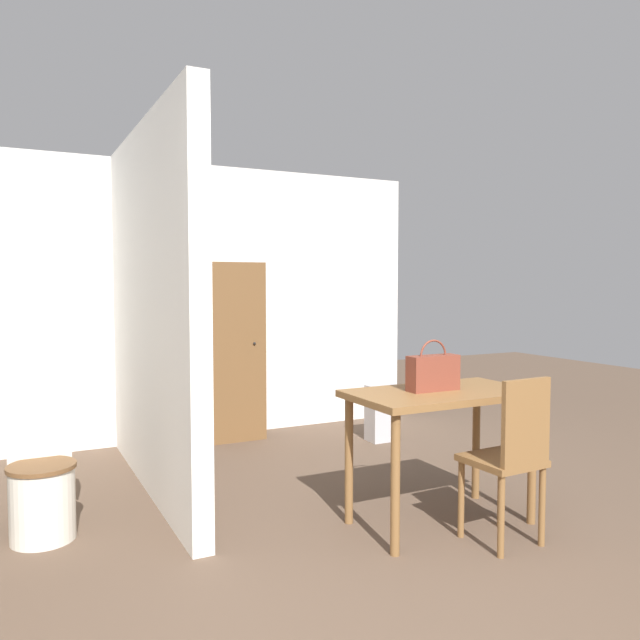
% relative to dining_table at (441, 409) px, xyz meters
% --- Properties ---
extents(wall_back, '(4.83, 0.12, 2.50)m').
position_rel_dining_table_xyz_m(wall_back, '(-0.94, 2.72, 0.56)').
color(wall_back, white).
rests_on(wall_back, ground_plane).
extents(partition_wall, '(0.12, 2.49, 2.50)m').
position_rel_dining_table_xyz_m(partition_wall, '(-1.39, 1.42, 0.56)').
color(partition_wall, white).
rests_on(partition_wall, ground_plane).
extents(dining_table, '(1.09, 0.61, 0.80)m').
position_rel_dining_table_xyz_m(dining_table, '(0.00, 0.00, 0.00)').
color(dining_table, brown).
rests_on(dining_table, ground_plane).
extents(wooden_chair, '(0.38, 0.38, 0.93)m').
position_rel_dining_table_xyz_m(wooden_chair, '(0.14, -0.43, -0.18)').
color(wooden_chair, brown).
rests_on(wooden_chair, ground_plane).
extents(toilet, '(0.37, 0.52, 0.67)m').
position_rel_dining_table_xyz_m(toilet, '(-2.12, 0.86, -0.40)').
color(toilet, silver).
rests_on(toilet, ground_plane).
extents(handbag, '(0.32, 0.11, 0.30)m').
position_rel_dining_table_xyz_m(handbag, '(-0.04, 0.02, 0.22)').
color(handbag, brown).
rests_on(handbag, dining_table).
extents(wooden_cabinet, '(0.52, 0.35, 1.61)m').
position_rel_dining_table_xyz_m(wooden_cabinet, '(-0.44, 2.48, 0.12)').
color(wooden_cabinet, brown).
rests_on(wooden_cabinet, ground_plane).
extents(space_heater, '(0.27, 0.19, 0.50)m').
position_rel_dining_table_xyz_m(space_heater, '(0.74, 1.81, -0.44)').
color(space_heater, '#BCBCC1').
rests_on(space_heater, ground_plane).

